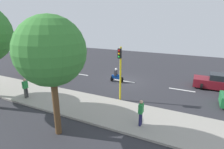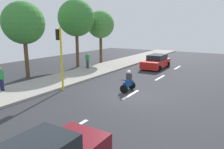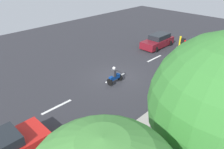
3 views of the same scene
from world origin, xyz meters
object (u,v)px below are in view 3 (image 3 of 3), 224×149
Objects in this scene: car_maroon at (158,41)px; street_tree_north at (223,107)px; car_green at (196,46)px; motorcycle at (115,76)px; traffic_light_corner at (179,57)px.

street_tree_north is (12.04, -15.78, 4.83)m from car_maroon.
car_maroon is 1.18× the size of car_green.
car_maroon is at bearing -158.43° from car_green.
car_green is 19.73m from street_tree_north.
traffic_light_corner is at bearing 27.75° from motorcycle.
street_tree_north reaches higher than car_green.
traffic_light_corner is at bearing -49.07° from car_maroon.
motorcycle reaches higher than car_maroon.
street_tree_north is at bearing -65.12° from car_green.
street_tree_north is at bearing -52.64° from car_maroon.
motorcycle is at bearing 148.88° from street_tree_north.
motorcycle reaches higher than car_green.
traffic_light_corner reaches higher than car_maroon.
traffic_light_corner is 0.59× the size of street_tree_north.
car_maroon is 1.02× the size of traffic_light_corner.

